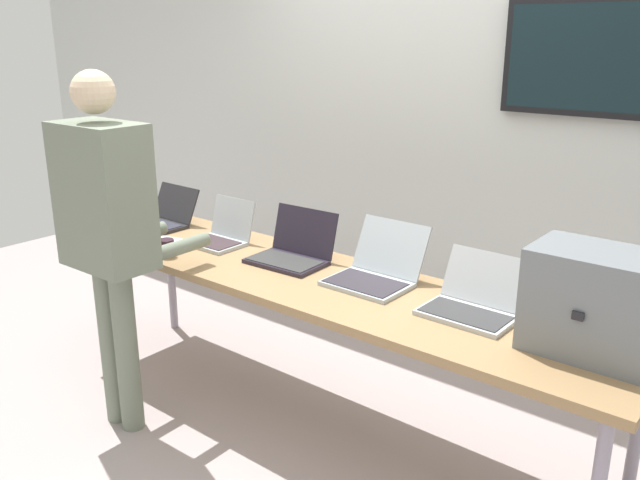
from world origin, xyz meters
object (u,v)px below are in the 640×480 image
at_px(laptop_station_0, 163,217).
at_px(laptop_station_1, 222,233).
at_px(laptop_station_3, 376,270).
at_px(workbench, 315,287).
at_px(person, 108,222).
at_px(equipment_box, 593,302).
at_px(laptop_station_2, 293,250).
at_px(laptop_station_4, 474,301).
at_px(coffee_mug, 166,248).

xyz_separation_m(laptop_station_0, laptop_station_1, (0.53, -0.02, 0.00)).
bearing_deg(laptop_station_3, workbench, -154.31).
distance_m(workbench, laptop_station_0, 1.28).
relative_size(laptop_station_3, person, 0.23).
bearing_deg(laptop_station_0, person, -52.95).
xyz_separation_m(equipment_box, laptop_station_3, (-0.99, 0.09, -0.13)).
bearing_deg(laptop_station_1, laptop_station_2, 2.42).
relative_size(laptop_station_1, laptop_station_4, 0.80).
bearing_deg(laptop_station_1, laptop_station_4, -0.06).
relative_size(workbench, laptop_station_3, 7.82).
height_order(workbench, laptop_station_1, laptop_station_1).
height_order(laptop_station_0, person, person).
relative_size(laptop_station_1, person, 0.18).
distance_m(equipment_box, coffee_mug, 2.07).
distance_m(laptop_station_1, coffee_mug, 0.34).
bearing_deg(laptop_station_2, equipment_box, -2.74).
bearing_deg(laptop_station_3, person, -142.71).
relative_size(workbench, laptop_station_0, 8.58).
height_order(laptop_station_0, laptop_station_3, laptop_station_3).
bearing_deg(workbench, person, -139.21).
height_order(laptop_station_3, laptop_station_4, laptop_station_3).
bearing_deg(laptop_station_0, laptop_station_1, -2.52).
height_order(laptop_station_0, coffee_mug, laptop_station_0).
relative_size(laptop_station_0, coffee_mug, 3.90).
distance_m(laptop_station_0, laptop_station_4, 2.05).
relative_size(laptop_station_0, laptop_station_1, 1.17).
relative_size(laptop_station_2, laptop_station_3, 1.01).
bearing_deg(workbench, laptop_station_0, 175.14).
bearing_deg(workbench, laptop_station_4, 6.10).
height_order(equipment_box, laptop_station_2, equipment_box).
distance_m(workbench, laptop_station_2, 0.28).
bearing_deg(laptop_station_3, equipment_box, -5.23).
bearing_deg(equipment_box, person, -161.60).
xyz_separation_m(workbench, laptop_station_3, (0.26, 0.13, 0.11)).
relative_size(workbench, laptop_station_4, 8.10).
height_order(person, coffee_mug, person).
bearing_deg(laptop_station_2, laptop_station_3, 2.28).
height_order(laptop_station_1, coffee_mug, laptop_station_1).
distance_m(equipment_box, laptop_station_0, 2.53).
xyz_separation_m(laptop_station_0, coffee_mug, (0.48, -0.36, -0.01)).
xyz_separation_m(equipment_box, laptop_station_1, (-1.99, 0.05, -0.14)).
height_order(workbench, equipment_box, equipment_box).
relative_size(laptop_station_0, person, 0.21).
relative_size(person, coffee_mug, 18.99).
xyz_separation_m(workbench, laptop_station_0, (-1.27, 0.11, 0.10)).
bearing_deg(laptop_station_1, workbench, -6.55).
distance_m(laptop_station_4, person, 1.67).
xyz_separation_m(laptop_station_1, laptop_station_2, (0.50, 0.02, 0.00)).
bearing_deg(laptop_station_1, laptop_station_3, 2.35).
relative_size(laptop_station_4, coffee_mug, 4.13).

